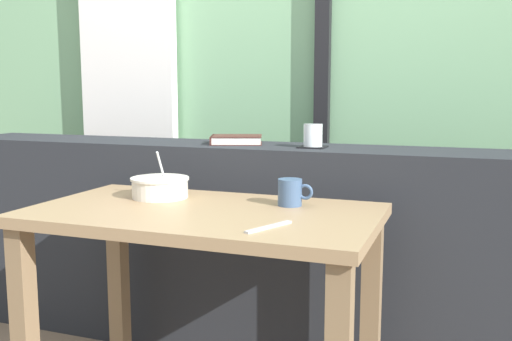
# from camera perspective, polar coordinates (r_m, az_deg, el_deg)

# --- Properties ---
(outdoor_backdrop) EXTENTS (4.80, 0.08, 2.80)m
(outdoor_backdrop) POSITION_cam_1_polar(r_m,az_deg,el_deg) (2.93, 5.08, 14.61)
(outdoor_backdrop) COLOR #7AAD7F
(outdoor_backdrop) RESTS_ON ground
(curtain_left_panel) EXTENTS (0.56, 0.06, 2.50)m
(curtain_left_panel) POSITION_cam_1_polar(r_m,az_deg,el_deg) (3.22, -12.62, 11.18)
(curtain_left_panel) COLOR white
(curtain_left_panel) RESTS_ON ground
(window_divider_post) EXTENTS (0.07, 0.05, 2.60)m
(window_divider_post) POSITION_cam_1_polar(r_m,az_deg,el_deg) (2.82, 6.65, 12.79)
(window_divider_post) COLOR black
(window_divider_post) RESTS_ON ground
(dark_console_ledge) EXTENTS (2.80, 0.34, 0.85)m
(dark_console_ledge) POSITION_cam_1_polar(r_m,az_deg,el_deg) (2.35, 0.41, -7.78)
(dark_console_ledge) COLOR #23262B
(dark_console_ledge) RESTS_ON ground
(breakfast_table) EXTENTS (1.06, 0.60, 0.70)m
(breakfast_table) POSITION_cam_1_polar(r_m,az_deg,el_deg) (1.80, -5.25, -7.67)
(breakfast_table) COLOR #826849
(breakfast_table) RESTS_ON ground
(coaster_square) EXTENTS (0.10, 0.10, 0.00)m
(coaster_square) POSITION_cam_1_polar(r_m,az_deg,el_deg) (2.19, 5.65, 2.34)
(coaster_square) COLOR black
(coaster_square) RESTS_ON dark_console_ledge
(juice_glass) EXTENTS (0.07, 0.07, 0.09)m
(juice_glass) POSITION_cam_1_polar(r_m,az_deg,el_deg) (2.18, 5.67, 3.39)
(juice_glass) COLOR white
(juice_glass) RESTS_ON coaster_square
(closed_book) EXTENTS (0.24, 0.22, 0.03)m
(closed_book) POSITION_cam_1_polar(r_m,az_deg,el_deg) (2.33, -1.99, 3.08)
(closed_book) COLOR #47231E
(closed_book) RESTS_ON dark_console_ledge
(soup_bowl) EXTENTS (0.20, 0.20, 0.16)m
(soup_bowl) POSITION_cam_1_polar(r_m,az_deg,el_deg) (1.97, -9.50, -1.67)
(soup_bowl) COLOR silver
(soup_bowl) RESTS_ON breakfast_table
(fork_utensil) EXTENTS (0.08, 0.16, 0.01)m
(fork_utensil) POSITION_cam_1_polar(r_m,az_deg,el_deg) (1.53, 1.26, -5.62)
(fork_utensil) COLOR silver
(fork_utensil) RESTS_ON breakfast_table
(ceramic_mug) EXTENTS (0.11, 0.08, 0.08)m
(ceramic_mug) POSITION_cam_1_polar(r_m,az_deg,el_deg) (1.81, 3.46, -2.17)
(ceramic_mug) COLOR #3D567A
(ceramic_mug) RESTS_ON breakfast_table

